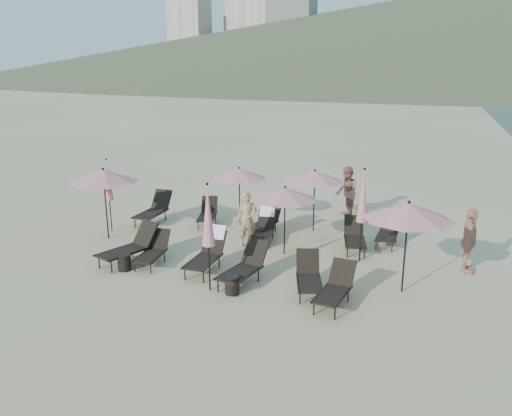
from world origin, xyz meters
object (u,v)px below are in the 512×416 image
(lounger_3, at_px, (244,266))
(beachgoer_c, at_px, (469,241))
(lounger_8, at_px, (265,226))
(lounger_10, at_px, (355,236))
(beachgoer_a, at_px, (247,219))
(umbrella_open_2, at_px, (408,211))
(umbrella_closed_1, at_px, (363,197))
(lounger_2, at_px, (208,251))
(lounger_4, at_px, (309,276))
(umbrella_open_4, at_px, (315,177))
(side_table_1, at_px, (232,285))
(umbrella_open_0, at_px, (103,176))
(umbrella_open_3, at_px, (239,174))
(lounger_0, at_px, (130,246))
(side_table_0, at_px, (124,262))
(lounger_1, at_px, (153,250))
(lounger_11, at_px, (388,232))
(lounger_7, at_px, (208,213))
(umbrella_closed_2, at_px, (108,181))
(umbrella_closed_0, at_px, (208,216))
(beachgoer_b, at_px, (347,192))
(lounger_5, at_px, (335,287))
(lounger_9, at_px, (266,221))
(umbrella_open_1, at_px, (285,194))
(lounger_6, at_px, (154,209))

(lounger_3, distance_m, beachgoer_c, 6.10)
(lounger_3, bearing_deg, lounger_8, 111.34)
(lounger_10, distance_m, beachgoer_a, 3.34)
(umbrella_open_2, bearing_deg, lounger_10, 121.56)
(lounger_10, height_order, umbrella_closed_1, umbrella_closed_1)
(lounger_2, bearing_deg, lounger_4, -9.93)
(umbrella_open_4, bearing_deg, side_table_1, -96.99)
(umbrella_closed_1, bearing_deg, umbrella_open_0, -173.99)
(umbrella_open_3, relative_size, beachgoer_a, 1.22)
(lounger_0, bearing_deg, side_table_0, -53.05)
(lounger_1, height_order, lounger_11, lounger_11)
(lounger_7, bearing_deg, lounger_3, -71.75)
(umbrella_closed_2, bearing_deg, umbrella_closed_0, -31.67)
(umbrella_open_3, distance_m, beachgoer_b, 4.17)
(umbrella_open_3, relative_size, side_table_1, 4.58)
(umbrella_closed_1, height_order, beachgoer_a, umbrella_closed_1)
(lounger_5, distance_m, umbrella_closed_0, 3.46)
(umbrella_closed_0, bearing_deg, lounger_5, 5.26)
(umbrella_closed_1, bearing_deg, lounger_1, -157.44)
(side_table_0, bearing_deg, umbrella_open_4, 52.07)
(lounger_0, height_order, umbrella_closed_1, umbrella_closed_1)
(umbrella_open_3, relative_size, umbrella_closed_1, 0.77)
(umbrella_open_0, bearing_deg, side_table_1, -24.66)
(lounger_0, xyz_separation_m, umbrella_closed_2, (-2.28, 2.28, 1.26))
(lounger_9, distance_m, umbrella_open_1, 2.48)
(lounger_9, bearing_deg, umbrella_closed_1, -17.00)
(umbrella_open_0, distance_m, beachgoer_b, 8.65)
(umbrella_open_4, height_order, umbrella_closed_1, umbrella_closed_1)
(lounger_6, bearing_deg, umbrella_open_1, -16.78)
(lounger_7, relative_size, lounger_8, 0.99)
(lounger_4, distance_m, lounger_7, 6.43)
(lounger_4, bearing_deg, lounger_1, 158.57)
(lounger_1, relative_size, beachgoer_b, 0.81)
(lounger_1, distance_m, lounger_11, 7.29)
(umbrella_open_1, distance_m, beachgoer_c, 5.18)
(lounger_2, bearing_deg, lounger_3, -23.46)
(umbrella_closed_2, bearing_deg, umbrella_open_0, -61.67)
(lounger_1, distance_m, umbrella_open_0, 3.39)
(umbrella_open_3, relative_size, umbrella_closed_0, 0.76)
(lounger_4, distance_m, beachgoer_b, 6.88)
(lounger_6, xyz_separation_m, beachgoer_c, (10.45, -1.16, 0.41))
(lounger_2, height_order, umbrella_open_0, umbrella_open_0)
(lounger_8, height_order, side_table_0, lounger_8)
(lounger_0, distance_m, lounger_7, 4.14)
(lounger_0, height_order, umbrella_open_2, umbrella_open_2)
(lounger_1, xyz_separation_m, beachgoer_c, (8.35, 2.40, 0.49))
(lounger_2, relative_size, side_table_0, 3.91)
(umbrella_open_1, bearing_deg, umbrella_open_2, -23.62)
(umbrella_open_1, xyz_separation_m, beachgoer_c, (5.08, 0.35, -0.95))
(lounger_3, distance_m, beachgoer_b, 7.08)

